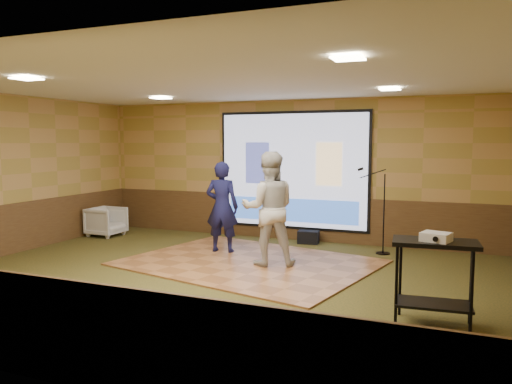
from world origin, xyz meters
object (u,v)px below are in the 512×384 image
at_px(projector_screen, 292,172).
at_px(mic_stand, 380,228).
at_px(banquet_chair, 106,222).
at_px(dance_floor, 249,263).
at_px(player_right, 269,209).
at_px(av_table, 435,266).
at_px(projector, 436,237).
at_px(player_left, 222,207).
at_px(duffel_bag, 308,237).

xyz_separation_m(projector_screen, mic_stand, (1.97, -0.65, -0.98)).
bearing_deg(banquet_chair, mic_stand, -83.36).
relative_size(dance_floor, mic_stand, 2.48).
xyz_separation_m(player_right, banquet_chair, (-4.35, 1.18, -0.66)).
height_order(av_table, projector, projector).
height_order(projector, mic_stand, mic_stand).
bearing_deg(av_table, banquet_chair, 156.95).
bearing_deg(projector, mic_stand, 123.70).
distance_m(projector_screen, player_left, 2.01).
bearing_deg(banquet_chair, player_right, -103.46).
bearing_deg(player_left, av_table, 139.03).
bearing_deg(banquet_chair, projector_screen, -72.04).
relative_size(projector_screen, banquet_chair, 4.63).
distance_m(av_table, duffel_bag, 4.77).
xyz_separation_m(dance_floor, av_table, (3.12, -1.88, 0.68)).
xyz_separation_m(projector_screen, player_left, (-0.82, -1.74, -0.59)).
relative_size(projector_screen, mic_stand, 2.03).
relative_size(player_left, av_table, 1.73).
height_order(banquet_chair, duffel_bag, banquet_chair).
relative_size(av_table, duffel_bag, 2.34).
xyz_separation_m(projector_screen, dance_floor, (-0.03, -2.30, -1.46)).
bearing_deg(av_table, dance_floor, 148.89).
bearing_deg(dance_floor, duffel_bag, 77.02).
bearing_deg(projector, dance_floor, 164.62).
distance_m(dance_floor, av_table, 3.70).
relative_size(dance_floor, player_left, 2.36).
xyz_separation_m(player_left, banquet_chair, (-3.18, 0.57, -0.56)).
height_order(player_right, banquet_chair, player_right).
height_order(projector, duffel_bag, projector).
xyz_separation_m(mic_stand, duffel_bag, (-1.52, 0.40, -0.36)).
bearing_deg(banquet_chair, dance_floor, -104.29).
bearing_deg(projector, banquet_chair, 172.93).
relative_size(projector_screen, duffel_bag, 7.84).
relative_size(av_table, projector, 3.26).
xyz_separation_m(projector_screen, projector, (3.09, -4.23, -0.43)).
bearing_deg(duffel_bag, banquet_chair, -168.31).
bearing_deg(projector, player_right, 161.78).
distance_m(player_left, projector, 4.64).
height_order(player_right, duffel_bag, player_right).
bearing_deg(av_table, projector_screen, 126.39).
distance_m(projector_screen, projector, 5.25).
height_order(projector_screen, av_table, projector_screen).
distance_m(dance_floor, player_left, 1.30).
distance_m(player_left, player_right, 1.32).
bearing_deg(duffel_bag, projector, -56.33).
height_order(dance_floor, banquet_chair, banquet_chair).
xyz_separation_m(player_left, player_right, (1.17, -0.60, 0.10)).
bearing_deg(duffel_bag, player_left, -130.25).
height_order(dance_floor, mic_stand, mic_stand).
bearing_deg(projector_screen, mic_stand, -18.30).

